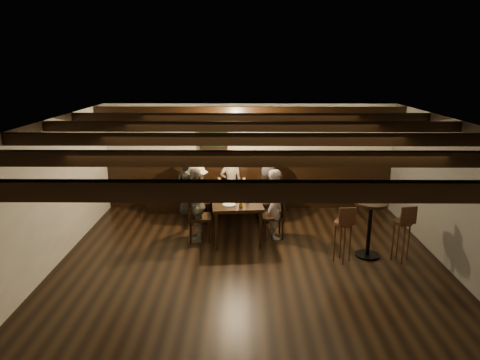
{
  "coord_description": "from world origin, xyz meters",
  "views": [
    {
      "loc": [
        -0.13,
        -6.05,
        3.26
      ],
      "look_at": [
        -0.19,
        1.3,
        1.25
      ],
      "focal_mm": 32.0,
      "sensor_mm": 36.0,
      "label": 1
    }
  ],
  "objects_px": {
    "person_left_far": "(196,204)",
    "bar_stool_right": "(401,240)",
    "dining_table": "(235,197)",
    "person_left_near": "(197,194)",
    "person_right_far": "(276,204)",
    "person_right_near": "(268,193)",
    "person_bench_centre": "(231,184)",
    "chair_right_near": "(267,209)",
    "person_bench_right": "(272,186)",
    "chair_left_near": "(199,210)",
    "chair_right_far": "(274,224)",
    "person_bench_left": "(190,186)",
    "bar_stool_left": "(342,241)",
    "chair_left_far": "(199,225)",
    "high_top_table": "(370,221)"
  },
  "relations": [
    {
      "from": "person_bench_left",
      "to": "person_left_near",
      "type": "bearing_deg",
      "value": 108.43
    },
    {
      "from": "dining_table",
      "to": "bar_stool_right",
      "type": "height_order",
      "value": "bar_stool_right"
    },
    {
      "from": "person_left_far",
      "to": "bar_stool_right",
      "type": "xyz_separation_m",
      "value": [
        3.55,
        -0.85,
        -0.33
      ]
    },
    {
      "from": "chair_right_far",
      "to": "person_bench_right",
      "type": "relative_size",
      "value": 0.71
    },
    {
      "from": "chair_left_near",
      "to": "bar_stool_right",
      "type": "height_order",
      "value": "bar_stool_right"
    },
    {
      "from": "person_left_near",
      "to": "person_right_near",
      "type": "bearing_deg",
      "value": 90.0
    },
    {
      "from": "person_bench_left",
      "to": "person_bench_centre",
      "type": "xyz_separation_m",
      "value": [
        0.88,
        0.24,
        -0.0
      ]
    },
    {
      "from": "dining_table",
      "to": "person_bench_centre",
      "type": "relative_size",
      "value": 1.57
    },
    {
      "from": "chair_left_near",
      "to": "chair_left_far",
      "type": "relative_size",
      "value": 1.01
    },
    {
      "from": "person_bench_right",
      "to": "person_left_far",
      "type": "bearing_deg",
      "value": 39.29
    },
    {
      "from": "person_bench_centre",
      "to": "person_right_far",
      "type": "xyz_separation_m",
      "value": [
        0.89,
        -1.42,
        0.0
      ]
    },
    {
      "from": "person_bench_left",
      "to": "person_left_far",
      "type": "bearing_deg",
      "value": 96.34
    },
    {
      "from": "chair_left_near",
      "to": "person_bench_centre",
      "type": "xyz_separation_m",
      "value": [
        0.66,
        0.67,
        0.38
      ]
    },
    {
      "from": "chair_right_near",
      "to": "chair_right_far",
      "type": "relative_size",
      "value": 0.97
    },
    {
      "from": "chair_right_near",
      "to": "person_left_near",
      "type": "relative_size",
      "value": 0.69
    },
    {
      "from": "chair_right_near",
      "to": "person_left_near",
      "type": "xyz_separation_m",
      "value": [
        -1.46,
        -0.14,
        0.37
      ]
    },
    {
      "from": "dining_table",
      "to": "person_bench_centre",
      "type": "distance_m",
      "value": 1.05
    },
    {
      "from": "dining_table",
      "to": "chair_right_near",
      "type": "xyz_separation_m",
      "value": [
        0.67,
        0.52,
        -0.43
      ]
    },
    {
      "from": "chair_right_near",
      "to": "person_bench_right",
      "type": "relative_size",
      "value": 0.69
    },
    {
      "from": "person_left_near",
      "to": "chair_right_far",
      "type": "bearing_deg",
      "value": 58.5
    },
    {
      "from": "person_bench_right",
      "to": "person_right_far",
      "type": "distance_m",
      "value": 1.36
    },
    {
      "from": "person_bench_left",
      "to": "person_left_far",
      "type": "height_order",
      "value": "person_left_far"
    },
    {
      "from": "person_bench_left",
      "to": "person_left_near",
      "type": "relative_size",
      "value": 1.07
    },
    {
      "from": "person_bench_centre",
      "to": "bar_stool_right",
      "type": "xyz_separation_m",
      "value": [
        2.95,
        -2.42,
        -0.3
      ]
    },
    {
      "from": "chair_right_far",
      "to": "person_bench_centre",
      "type": "distance_m",
      "value": 1.71
    },
    {
      "from": "dining_table",
      "to": "person_left_near",
      "type": "xyz_separation_m",
      "value": [
        -0.79,
        0.38,
        -0.07
      ]
    },
    {
      "from": "bar_stool_left",
      "to": "bar_stool_right",
      "type": "xyz_separation_m",
      "value": [
        1.0,
        0.05,
        0.0
      ]
    },
    {
      "from": "chair_left_far",
      "to": "chair_right_near",
      "type": "height_order",
      "value": "chair_left_far"
    },
    {
      "from": "chair_right_far",
      "to": "person_right_far",
      "type": "xyz_separation_m",
      "value": [
        0.03,
        0.0,
        0.4
      ]
    },
    {
      "from": "person_right_far",
      "to": "bar_stool_right",
      "type": "height_order",
      "value": "person_right_far"
    },
    {
      "from": "chair_right_far",
      "to": "person_right_far",
      "type": "distance_m",
      "value": 0.4
    },
    {
      "from": "chair_left_near",
      "to": "bar_stool_left",
      "type": "bearing_deg",
      "value": 49.8
    },
    {
      "from": "person_bench_centre",
      "to": "bar_stool_right",
      "type": "height_order",
      "value": "person_bench_centre"
    },
    {
      "from": "bar_stool_left",
      "to": "bar_stool_right",
      "type": "relative_size",
      "value": 1.0
    },
    {
      "from": "chair_left_near",
      "to": "high_top_table",
      "type": "xyz_separation_m",
      "value": [
        3.1,
        -1.6,
        0.36
      ]
    },
    {
      "from": "high_top_table",
      "to": "bar_stool_left",
      "type": "distance_m",
      "value": 0.61
    },
    {
      "from": "dining_table",
      "to": "bar_stool_right",
      "type": "bearing_deg",
      "value": -31.29
    },
    {
      "from": "chair_right_far",
      "to": "person_bench_centre",
      "type": "bearing_deg",
      "value": 25.61
    },
    {
      "from": "person_bench_left",
      "to": "person_right_far",
      "type": "height_order",
      "value": "person_bench_left"
    },
    {
      "from": "person_right_near",
      "to": "bar_stool_left",
      "type": "xyz_separation_m",
      "value": [
        1.14,
        -1.94,
        -0.24
      ]
    },
    {
      "from": "chair_right_near",
      "to": "chair_right_far",
      "type": "bearing_deg",
      "value": -179.97
    },
    {
      "from": "person_right_near",
      "to": "high_top_table",
      "type": "bearing_deg",
      "value": -142.17
    },
    {
      "from": "chair_right_near",
      "to": "dining_table",
      "type": "bearing_deg",
      "value": 122.06
    },
    {
      "from": "chair_right_near",
      "to": "person_bench_right",
      "type": "bearing_deg",
      "value": -21.98
    },
    {
      "from": "person_bench_centre",
      "to": "person_right_near",
      "type": "distance_m",
      "value": 0.96
    },
    {
      "from": "person_right_far",
      "to": "person_right_near",
      "type": "bearing_deg",
      "value": -0.0
    },
    {
      "from": "chair_right_near",
      "to": "high_top_table",
      "type": "xyz_separation_m",
      "value": [
        1.67,
        -1.74,
        0.39
      ]
    },
    {
      "from": "person_left_near",
      "to": "person_right_far",
      "type": "relative_size",
      "value": 0.94
    },
    {
      "from": "person_bench_right",
      "to": "person_right_near",
      "type": "relative_size",
      "value": 1.03
    },
    {
      "from": "dining_table",
      "to": "person_right_near",
      "type": "height_order",
      "value": "person_right_near"
    }
  ]
}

